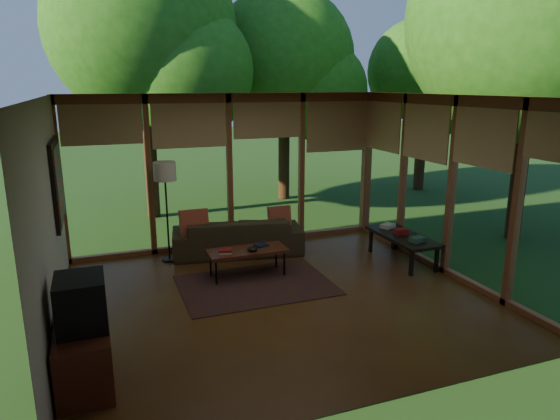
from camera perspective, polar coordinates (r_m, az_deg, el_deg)
name	(u,v)px	position (r m, az deg, el deg)	size (l,w,h in m)	color
floor	(279,298)	(6.95, -0.09, -10.00)	(5.50, 5.50, 0.00)	brown
ceiling	(279,96)	(6.34, -0.10, 12.87)	(5.50, 5.50, 0.00)	silver
wall_left	(49,222)	(6.14, -24.89, -1.26)	(0.04, 5.00, 2.70)	beige
wall_front	(382,266)	(4.35, 11.56, -6.24)	(5.50, 0.04, 2.70)	beige
window_wall_back	(230,172)	(8.85, -5.78, 4.39)	(5.50, 0.12, 2.70)	brown
window_wall_right	(451,187)	(7.88, 19.00, 2.47)	(0.12, 5.00, 2.70)	brown
exterior_lawn	(418,171)	(17.51, 15.51, 4.31)	(40.00, 40.00, 0.00)	#224A1B
tree_nw	(142,29)	(11.16, -15.50, 19.35)	(3.86, 3.86, 5.88)	#3E2516
tree_ne	(283,60)	(12.61, 0.35, 16.78)	(3.44, 3.44, 5.14)	#3E2516
tree_se	(534,18)	(10.10, 27.01, 19.00)	(4.31, 4.31, 6.11)	#3E2516
tree_far	(420,72)	(14.06, 15.66, 14.96)	(2.71, 2.71, 4.53)	#3E2516
rug	(256,285)	(7.36, -2.77, -8.54)	(2.17, 1.54, 0.01)	brown
sofa	(238,235)	(8.61, -4.86, -2.91)	(2.19, 0.86, 0.64)	#3D321E
pillow_left	(194,224)	(8.32, -9.78, -1.59)	(0.46, 0.15, 0.46)	maroon
pillow_right	(279,218)	(8.72, -0.06, -0.89)	(0.39, 0.13, 0.39)	maroon
ct_book_lower	(226,252)	(7.42, -6.24, -4.82)	(0.19, 0.14, 0.03)	beige
ct_book_upper	(225,250)	(7.41, -6.25, -4.59)	(0.19, 0.14, 0.03)	maroon
ct_book_side	(261,245)	(7.70, -2.15, -4.04)	(0.19, 0.14, 0.03)	black
ct_bowl	(252,249)	(7.47, -3.17, -4.45)	(0.16, 0.16, 0.07)	black
media_cabinet	(84,355)	(5.38, -21.46, -15.17)	(0.50, 1.00, 0.60)	#5C2719
television	(81,302)	(5.14, -21.80, -9.77)	(0.45, 0.55, 0.50)	black
console_book_a	(418,240)	(8.07, 15.45, -3.27)	(0.22, 0.16, 0.08)	#315649
console_book_b	(401,231)	(8.42, 13.68, -2.39)	(0.20, 0.15, 0.09)	maroon
console_book_c	(388,226)	(8.74, 12.21, -1.79)	(0.24, 0.17, 0.06)	beige
floor_lamp	(165,177)	(8.18, -13.01, 3.69)	(0.36, 0.36, 1.65)	black
coffee_table	(247,252)	(7.57, -3.76, -4.77)	(1.20, 0.50, 0.43)	#5C2719
side_console	(403,238)	(8.41, 13.83, -3.08)	(0.60, 1.40, 0.46)	black
wall_painting	(58,182)	(7.47, -24.08, 2.95)	(0.06, 1.35, 1.15)	black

